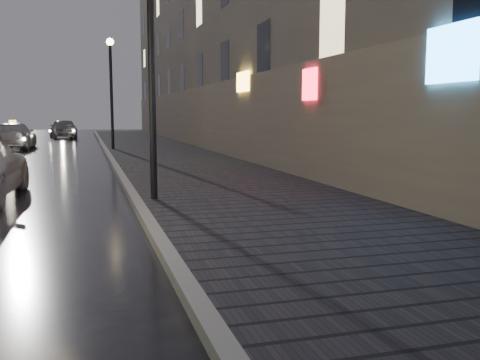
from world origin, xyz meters
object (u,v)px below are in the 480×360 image
Objects in this scene: taxi_mid at (13,136)px; car_far at (63,128)px; lamp_near at (151,30)px; lamp_far at (111,79)px.

taxi_mid is 1.10× the size of car_far.
lamp_near is 16.00m from lamp_far.
lamp_far reaches higher than taxi_mid.
car_far is at bearing 100.26° from lamp_far.
lamp_near is 1.12× the size of taxi_mid.
car_far is (-2.85, 31.75, -2.76)m from lamp_near.
lamp_far is (0.00, 16.00, 0.00)m from lamp_near.
lamp_near is 1.23× the size of car_far.
lamp_near is at bearing 87.28° from car_far.
taxi_mid is (-4.92, 3.63, -2.80)m from lamp_far.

